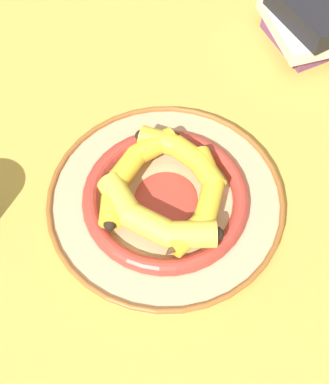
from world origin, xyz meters
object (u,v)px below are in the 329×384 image
Objects in this scene: banana_a at (200,203)px; book_stack at (328,15)px; banana_b at (184,157)px; decorative_bowl at (164,199)px; banana_c at (131,171)px; banana_d at (149,218)px.

banana_a is 0.74× the size of book_stack.
banana_b is 0.57× the size of book_stack.
decorative_bowl is 0.07m from banana_c.
book_stack reaches higher than banana_b.
banana_d reaches higher than banana_b.
banana_a is (0.05, -0.02, 0.03)m from decorative_bowl.
banana_b is (0.02, 0.05, 0.03)m from decorative_bowl.
banana_c is 0.98× the size of banana_d.
decorative_bowl is at bearing 97.33° from banana_d.
banana_b reaches higher than decorative_bowl.
book_stack is at bearing -89.44° from banana_b.
banana_d reaches higher than banana_c.
banana_c is at bearing 154.12° from decorative_bowl.
banana_c is at bearing -160.06° from book_stack.
book_stack is at bearing 55.51° from decorative_bowl.
banana_d is (-0.02, -0.05, 0.04)m from decorative_bowl.
banana_b is at bearing -154.75° from book_stack.
book_stack is at bearing 82.51° from banana_d.
decorative_bowl is 0.07m from banana_a.
banana_a and banana_c have the same top height.
banana_d is at bearing -107.93° from decorative_bowl.
banana_a reaches higher than decorative_bowl.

